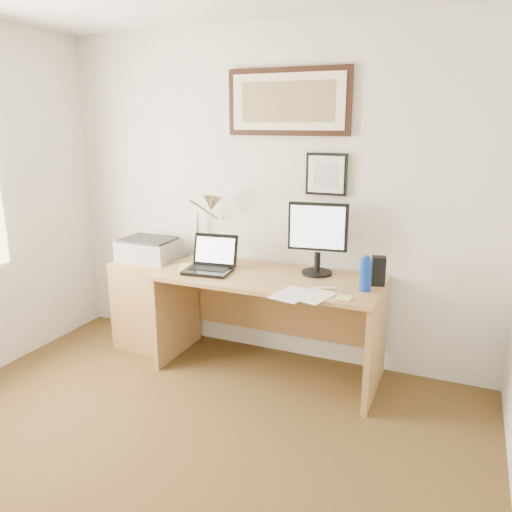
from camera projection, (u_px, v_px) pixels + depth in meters
The scene contains 17 objects.
wall_back at pixel (269, 198), 3.81m from camera, with size 3.50×0.02×2.50m, color silver.
side_cabinet at pixel (150, 304), 4.11m from camera, with size 0.50×0.40×0.73m, color olive.
water_bottle at pixel (366, 275), 3.22m from camera, with size 0.07×0.07×0.21m, color #0C33A1.
bottle_cap at pixel (367, 257), 3.19m from camera, with size 0.04×0.04×0.02m, color #0C33A1.
speaker at pixel (378, 271), 3.33m from camera, with size 0.09×0.08×0.20m, color black.
paper_sheet_a at pixel (292, 294), 3.17m from camera, with size 0.20×0.29×0.00m, color white.
paper_sheet_b at pixel (314, 296), 3.14m from camera, with size 0.19×0.27×0.00m, color white.
sticky_pad at pixel (344, 298), 3.09m from camera, with size 0.09×0.09×0.01m, color #F0D771.
marker_pen at pixel (325, 288), 3.27m from camera, with size 0.02×0.02×0.14m, color silver.
book at pixel (179, 269), 3.68m from camera, with size 0.19×0.26×0.02m, color #D7C765.
desk at pixel (273, 303), 3.69m from camera, with size 1.60×0.70×0.75m.
laptop at pixel (210, 263), 3.66m from camera, with size 0.37×0.33×0.26m.
lcd_monitor at pixel (318, 235), 3.52m from camera, with size 0.42×0.22×0.52m.
printer at pixel (149, 249), 4.02m from camera, with size 0.44×0.34×0.18m.
desk_lamp at pixel (210, 206), 3.81m from camera, with size 0.29×0.27×0.53m.
picture_large at pixel (288, 102), 3.55m from camera, with size 0.92×0.04×0.47m.
picture_small at pixel (326, 174), 3.56m from camera, with size 0.30×0.03×0.30m.
Camera 1 is at (1.40, -1.53, 1.81)m, focal length 35.00 mm.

